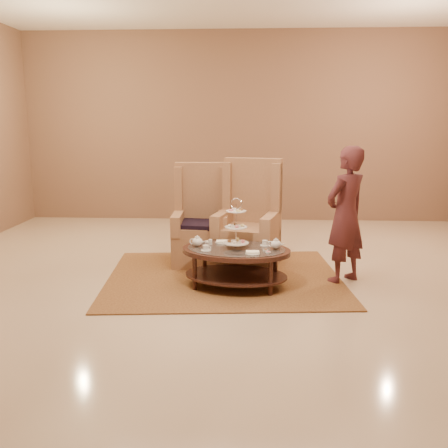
# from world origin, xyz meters

# --- Properties ---
(ground) EXTENTS (8.00, 8.00, 0.00)m
(ground) POSITION_xyz_m (0.00, 0.00, 0.00)
(ground) COLOR beige
(ground) RESTS_ON ground
(ceiling) EXTENTS (8.00, 8.00, 0.02)m
(ceiling) POSITION_xyz_m (0.00, 0.00, 0.00)
(ceiling) COLOR white
(ceiling) RESTS_ON ground
(wall_back) EXTENTS (8.00, 0.04, 3.50)m
(wall_back) POSITION_xyz_m (0.00, 4.00, 1.75)
(wall_back) COLOR #815D46
(wall_back) RESTS_ON ground
(rug) EXTENTS (2.97, 2.54, 0.01)m
(rug) POSITION_xyz_m (-0.06, 0.30, 0.01)
(rug) COLOR olive
(rug) RESTS_ON ground
(tea_table) EXTENTS (1.35, 1.04, 1.03)m
(tea_table) POSITION_xyz_m (0.10, -0.04, 0.38)
(tea_table) COLOR black
(tea_table) RESTS_ON ground
(armchair_left) EXTENTS (0.74, 0.76, 1.32)m
(armchair_left) POSITION_xyz_m (-0.40, 1.00, 0.45)
(armchair_left) COLOR #9E6E4A
(armchair_left) RESTS_ON ground
(armchair_right) EXTENTS (0.91, 0.93, 1.39)m
(armchair_right) POSITION_xyz_m (0.24, 0.82, 0.47)
(armchair_right) COLOR #9E6E4A
(armchair_right) RESTS_ON ground
(person) EXTENTS (0.69, 0.67, 1.60)m
(person) POSITION_xyz_m (1.35, 0.24, 0.80)
(person) COLOR #4E2124
(person) RESTS_ON ground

